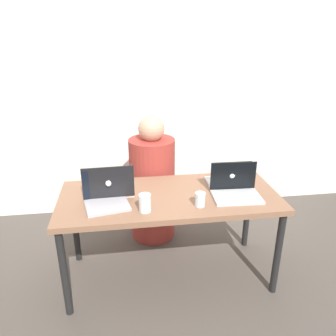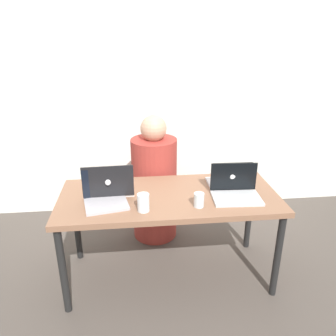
# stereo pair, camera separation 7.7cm
# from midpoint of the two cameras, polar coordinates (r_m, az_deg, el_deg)

# --- Properties ---
(ground_plane) EXTENTS (12.00, 12.00, 0.00)m
(ground_plane) POSITION_cam_midpoint_polar(r_m,az_deg,el_deg) (2.75, -0.63, -17.92)
(ground_plane) COLOR #4D453F
(back_wall) EXTENTS (4.50, 0.10, 2.51)m
(back_wall) POSITION_cam_midpoint_polar(r_m,az_deg,el_deg) (3.33, -3.51, 13.21)
(back_wall) COLOR silver
(back_wall) RESTS_ON ground
(desk) EXTENTS (1.57, 0.69, 0.70)m
(desk) POSITION_cam_midpoint_polar(r_m,az_deg,el_deg) (2.39, -0.69, -6.12)
(desk) COLOR #885D45
(desk) RESTS_ON ground
(person_at_center) EXTENTS (0.40, 0.40, 1.15)m
(person_at_center) POSITION_cam_midpoint_polar(r_m,az_deg,el_deg) (2.96, -3.47, -3.04)
(person_at_center) COLOR #9F332C
(person_at_center) RESTS_ON ground
(laptop_front_right) EXTENTS (0.34, 0.27, 0.22)m
(laptop_front_right) POSITION_cam_midpoint_polar(r_m,az_deg,el_deg) (2.36, 10.76, -3.70)
(laptop_front_right) COLOR silver
(laptop_front_right) RESTS_ON desk
(laptop_back_right) EXTENTS (0.30, 0.26, 0.22)m
(laptop_back_right) POSITION_cam_midpoint_polar(r_m,az_deg,el_deg) (2.51, 9.50, -2.07)
(laptop_back_right) COLOR silver
(laptop_back_right) RESTS_ON desk
(laptop_back_left) EXTENTS (0.36, 0.29, 0.24)m
(laptop_back_left) POSITION_cam_midpoint_polar(r_m,az_deg,el_deg) (2.38, -11.16, -3.41)
(laptop_back_left) COLOR silver
(laptop_back_left) RESTS_ON desk
(laptop_front_left) EXTENTS (0.32, 0.29, 0.23)m
(laptop_front_left) POSITION_cam_midpoint_polar(r_m,az_deg,el_deg) (2.26, -11.76, -5.02)
(laptop_front_left) COLOR #B5B0B6
(laptop_front_left) RESTS_ON desk
(water_glass_right) EXTENTS (0.07, 0.07, 0.10)m
(water_glass_right) POSITION_cam_midpoint_polar(r_m,az_deg,el_deg) (2.20, 4.60, -5.64)
(water_glass_right) COLOR silver
(water_glass_right) RESTS_ON desk
(water_glass_left) EXTENTS (0.08, 0.08, 0.12)m
(water_glass_left) POSITION_cam_midpoint_polar(r_m,az_deg,el_deg) (2.13, -5.07, -6.28)
(water_glass_left) COLOR white
(water_glass_left) RESTS_ON desk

